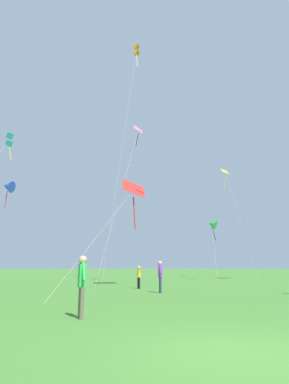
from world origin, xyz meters
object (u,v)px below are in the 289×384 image
object	(u,v)px
kite_green_small	(212,224)
kite_yellow_diamond	(226,177)
kite_blue_delta	(8,186)
kite_teal_box	(9,141)
person_far_back	(82,280)
kite_red_high	(133,197)
person_in_red_shirt	(160,273)
kite_pink_low	(137,137)
kite_orange_box	(136,52)
person_foreground_watcher	(139,275)

from	to	relation	value
kite_green_small	kite_yellow_diamond	bearing A→B (deg)	52.18
kite_blue_delta	kite_teal_box	xyz separation A→B (m)	(4.32, -12.22, 2.29)
kite_yellow_diamond	person_far_back	world-z (taller)	kite_yellow_diamond
kite_red_high	person_far_back	distance (m)	16.66
person_in_red_shirt	kite_pink_low	bearing A→B (deg)	95.89
kite_yellow_diamond	kite_pink_low	bearing A→B (deg)	-136.25
kite_orange_box	kite_blue_delta	bearing A→B (deg)	143.88
kite_green_small	kite_orange_box	size ratio (longest dim) A/B	0.26
kite_green_small	kite_red_high	size ratio (longest dim) A/B	0.58
kite_blue_delta	kite_red_high	size ratio (longest dim) A/B	1.12
kite_green_small	person_far_back	size ratio (longest dim) A/B	4.00
kite_yellow_diamond	kite_teal_box	bearing A→B (deg)	-163.09
kite_green_small	kite_yellow_diamond	world-z (taller)	kite_yellow_diamond
person_in_red_shirt	person_foreground_watcher	bearing A→B (deg)	107.53
kite_blue_delta	person_in_red_shirt	size ratio (longest dim) A/B	7.79
kite_green_small	person_foreground_watcher	distance (m)	18.82
kite_green_small	kite_orange_box	xyz separation A→B (m)	(-9.55, -5.09, 19.99)
kite_blue_delta	person_far_back	distance (m)	41.70
kite_yellow_diamond	person_foreground_watcher	distance (m)	27.25
person_foreground_watcher	person_far_back	world-z (taller)	person_far_back
kite_green_small	kite_red_high	world-z (taller)	kite_red_high
kite_pink_low	person_in_red_shirt	xyz separation A→B (m)	(1.11, -10.80, -13.30)
kite_yellow_diamond	kite_red_high	distance (m)	22.92
kite_teal_box	kite_pink_low	bearing A→B (deg)	-16.58
kite_red_high	kite_pink_low	size ratio (longest dim) A/B	0.79
kite_red_high	person_far_back	xyz separation A→B (m)	(-1.84, -15.42, -6.04)
kite_green_small	person_in_red_shirt	bearing A→B (deg)	-114.28
kite_green_small	person_far_back	distance (m)	30.68
kite_blue_delta	kite_red_high	distance (m)	28.46
kite_green_small	person_in_red_shirt	distance (m)	21.26
kite_orange_box	person_foreground_watcher	size ratio (longest dim) A/B	18.09
person_far_back	kite_teal_box	bearing A→B (deg)	116.74
kite_blue_delta	person_in_red_shirt	xyz separation A→B (m)	(19.82, -27.30, -12.04)
kite_pink_low	person_in_red_shirt	distance (m)	17.17
person_far_back	person_in_red_shirt	bearing A→B (deg)	69.81
kite_red_high	person_in_red_shirt	world-z (taller)	kite_red_high
kite_yellow_diamond	kite_teal_box	size ratio (longest dim) A/B	0.94
kite_orange_box	kite_red_high	size ratio (longest dim) A/B	2.19
kite_yellow_diamond	person_in_red_shirt	world-z (taller)	kite_yellow_diamond
kite_green_small	kite_teal_box	world-z (taller)	kite_teal_box
kite_blue_delta	kite_orange_box	distance (m)	26.78
person_far_back	person_foreground_watcher	bearing A→B (deg)	80.05
person_in_red_shirt	kite_yellow_diamond	bearing A→B (deg)	62.67
kite_teal_box	person_far_back	distance (m)	30.59
kite_red_high	kite_blue_delta	bearing A→B (deg)	131.19
kite_orange_box	person_far_back	size ratio (longest dim) A/B	15.19
kite_orange_box	kite_yellow_diamond	world-z (taller)	kite_orange_box
kite_blue_delta	kite_pink_low	xyz separation A→B (m)	(18.71, -16.50, 1.26)
kite_pink_low	person_foreground_watcher	world-z (taller)	kite_pink_low
kite_green_small	kite_yellow_diamond	distance (m)	9.51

